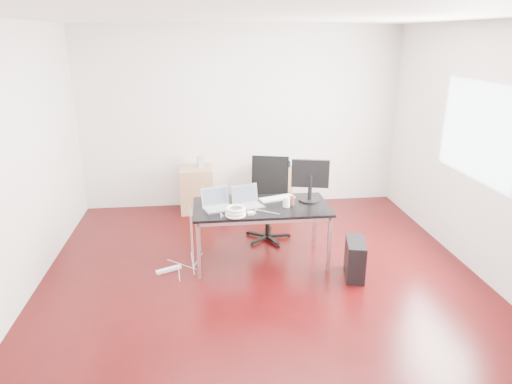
{
  "coord_description": "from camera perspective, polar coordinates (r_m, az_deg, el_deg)",
  "views": [
    {
      "loc": [
        -0.6,
        -4.61,
        2.64
      ],
      "look_at": [
        0.0,
        0.55,
        0.85
      ],
      "focal_mm": 32.0,
      "sensor_mm": 36.0,
      "label": 1
    }
  ],
  "objects": [
    {
      "name": "cup_brown",
      "position": [
        5.43,
        4.43,
        -1.08
      ],
      "size": [
        0.09,
        0.09,
        0.1
      ],
      "primitive_type": "cylinder",
      "rotation": [
        0.0,
        0.0,
        0.13
      ],
      "color": "#55291D",
      "rests_on": "desk"
    },
    {
      "name": "wastebasket",
      "position": [
        7.15,
        -4.0,
        -1.48
      ],
      "size": [
        0.31,
        0.31,
        0.28
      ],
      "primitive_type": "cylinder",
      "rotation": [
        0.0,
        0.0,
        0.33
      ],
      "color": "black",
      "rests_on": "ground"
    },
    {
      "name": "navy_garment",
      "position": [
        7.17,
        2.9,
        3.65
      ],
      "size": [
        0.32,
        0.27,
        0.09
      ],
      "primitive_type": "cube",
      "rotation": [
        0.0,
        0.0,
        0.1
      ],
      "color": "black",
      "rests_on": "filing_cabinet_right"
    },
    {
      "name": "cup_white",
      "position": [
        5.35,
        3.82,
        -1.25
      ],
      "size": [
        0.1,
        0.1,
        0.12
      ],
      "primitive_type": "cylinder",
      "rotation": [
        0.0,
        0.0,
        0.26
      ],
      "color": "white",
      "rests_on": "desk"
    },
    {
      "name": "room_shell",
      "position": [
        4.82,
        1.18,
        4.14
      ],
      "size": [
        5.0,
        5.0,
        5.0
      ],
      "color": "#310506",
      "rests_on": "ground"
    },
    {
      "name": "power_adapter",
      "position": [
        5.14,
        -0.67,
        -2.63
      ],
      "size": [
        0.07,
        0.07,
        0.03
      ],
      "primitive_type": "cube",
      "rotation": [
        0.0,
        0.0,
        -0.0
      ],
      "color": "white",
      "rests_on": "desk"
    },
    {
      "name": "laptop_right",
      "position": [
        5.38,
        -1.12,
        -1.16
      ],
      "size": [
        0.39,
        0.35,
        0.23
      ],
      "rotation": [
        0.0,
        0.0,
        0.33
      ],
      "color": "silver",
      "rests_on": "desk"
    },
    {
      "name": "monitor",
      "position": [
        5.52,
        6.78,
        1.74
      ],
      "size": [
        0.45,
        0.26,
        0.51
      ],
      "rotation": [
        0.0,
        0.0,
        -0.24
      ],
      "color": "black",
      "rests_on": "desk"
    },
    {
      "name": "office_chair",
      "position": [
        6.13,
        1.58,
        -0.39
      ],
      "size": [
        0.58,
        0.6,
        1.08
      ],
      "rotation": [
        0.0,
        0.0,
        -0.25
      ],
      "color": "black",
      "rests_on": "ground"
    },
    {
      "name": "keyboard",
      "position": [
        5.61,
        2.64,
        -0.79
      ],
      "size": [
        0.46,
        0.27,
        0.02
      ],
      "primitive_type": "cube",
      "rotation": [
        0.0,
        0.0,
        0.31
      ],
      "color": "white",
      "rests_on": "desk"
    },
    {
      "name": "desk",
      "position": [
        5.41,
        0.64,
        -2.24
      ],
      "size": [
        1.6,
        0.8,
        0.73
      ],
      "color": "black",
      "rests_on": "ground"
    },
    {
      "name": "power_strip",
      "position": [
        5.56,
        -10.86,
        -9.5
      ],
      "size": [
        0.3,
        0.18,
        0.04
      ],
      "primitive_type": "cube",
      "rotation": [
        0.0,
        0.0,
        0.43
      ],
      "color": "white",
      "rests_on": "ground"
    },
    {
      "name": "pc_tower",
      "position": [
        5.38,
        12.26,
        -8.17
      ],
      "size": [
        0.29,
        0.48,
        0.44
      ],
      "primitive_type": "cube",
      "rotation": [
        0.0,
        0.0,
        -0.22
      ],
      "color": "black",
      "rests_on": "ground"
    },
    {
      "name": "cable_coil",
      "position": [
        5.07,
        -2.57,
        -2.48
      ],
      "size": [
        0.24,
        0.24,
        0.11
      ],
      "rotation": [
        0.0,
        0.0,
        -0.11
      ],
      "color": "white",
      "rests_on": "desk"
    },
    {
      "name": "filing_cabinet_left",
      "position": [
        7.21,
        -7.41,
        0.34
      ],
      "size": [
        0.5,
        0.5,
        0.7
      ],
      "primitive_type": "cube",
      "color": "#A57852",
      "rests_on": "ground"
    },
    {
      "name": "laptop_left",
      "position": [
        5.32,
        -4.88,
        -1.47
      ],
      "size": [
        0.39,
        0.34,
        0.23
      ],
      "rotation": [
        0.0,
        0.0,
        0.31
      ],
      "color": "silver",
      "rests_on": "desk"
    },
    {
      "name": "speaker",
      "position": [
        7.11,
        -6.93,
        3.79
      ],
      "size": [
        0.11,
        0.1,
        0.18
      ],
      "primitive_type": "cube",
      "rotation": [
        0.0,
        0.0,
        0.23
      ],
      "color": "#9E9E9E",
      "rests_on": "filing_cabinet_left"
    },
    {
      "name": "filing_cabinet_right",
      "position": [
        7.29,
        2.32,
        0.7
      ],
      "size": [
        0.5,
        0.5,
        0.7
      ],
      "primitive_type": "cube",
      "color": "#A57852",
      "rests_on": "ground"
    }
  ]
}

